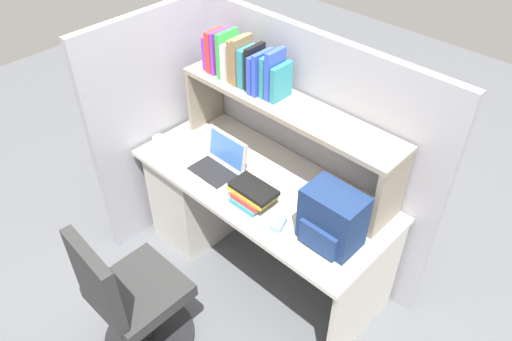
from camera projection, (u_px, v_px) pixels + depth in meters
name	position (u px, v px, depth m)	size (l,w,h in m)	color
ground_plane	(261.00, 263.00, 3.37)	(8.00, 8.00, 0.00)	#595B60
desk	(219.00, 192.00, 3.32)	(1.60, 0.70, 0.73)	beige
cubicle_partition_rear	(304.00, 148.00, 3.08)	(1.84, 0.05, 1.55)	#9E9EA8
cubicle_partition_left	(163.00, 123.00, 3.29)	(0.05, 1.06, 1.55)	#9E9EA8
overhead_hutch	(287.00, 118.00, 2.79)	(1.44, 0.28, 0.45)	gray
reference_books_on_shelf	(244.00, 63.00, 2.82)	(0.58, 0.18, 0.28)	purple
laptop	(218.00, 164.00, 2.95)	(0.31, 0.25, 0.22)	#B7BABF
backpack	(332.00, 219.00, 2.45)	(0.30, 0.22, 0.32)	navy
computer_mouse	(278.00, 224.00, 2.62)	(0.06, 0.10, 0.03)	#7299C6
paper_cup	(159.00, 142.00, 3.13)	(0.08, 0.08, 0.08)	white
desk_book_stack	(253.00, 194.00, 2.73)	(0.27, 0.19, 0.12)	teal
office_chair	(132.00, 303.00, 2.66)	(0.52, 0.52, 0.93)	black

